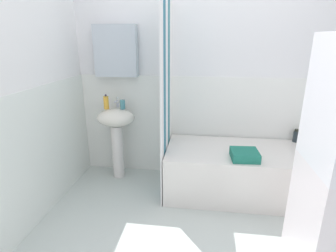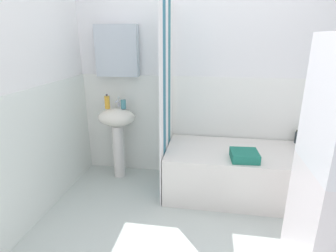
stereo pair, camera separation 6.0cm
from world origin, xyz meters
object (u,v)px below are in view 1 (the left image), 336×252
object	(u,v)px
towel_folded	(245,155)
soap_dispenser	(106,102)
lotion_bottle	(306,137)
toothbrush_cup	(123,105)
bathtub	(242,172)
body_wash_bottle	(296,136)
sink	(116,128)

from	to	relation	value
towel_folded	soap_dispenser	bearing A→B (deg)	164.87
towel_folded	lotion_bottle	bearing A→B (deg)	36.02
toothbrush_cup	towel_folded	size ratio (longest dim) A/B	0.41
lotion_bottle	towel_folded	xyz separation A→B (m)	(-0.72, -0.53, -0.03)
bathtub	lotion_bottle	bearing A→B (deg)	23.82
bathtub	body_wash_bottle	xyz separation A→B (m)	(0.60, 0.32, 0.32)
sink	lotion_bottle	bearing A→B (deg)	3.27
toothbrush_cup	towel_folded	distance (m)	1.43
bathtub	body_wash_bottle	distance (m)	0.75
sink	toothbrush_cup	bearing A→B (deg)	16.20
toothbrush_cup	bathtub	distance (m)	1.51
soap_dispenser	toothbrush_cup	distance (m)	0.19
soap_dispenser	lotion_bottle	world-z (taller)	soap_dispenser
toothbrush_cup	bathtub	size ratio (longest dim) A/B	0.06
sink	towel_folded	bearing A→B (deg)	-16.16
soap_dispenser	body_wash_bottle	world-z (taller)	soap_dispenser
toothbrush_cup	lotion_bottle	xyz separation A→B (m)	(2.04, 0.10, -0.32)
sink	bathtub	size ratio (longest dim) A/B	0.53
soap_dispenser	towel_folded	xyz separation A→B (m)	(1.50, -0.41, -0.37)
sink	bathtub	bearing A→B (deg)	-7.48
lotion_bottle	body_wash_bottle	world-z (taller)	body_wash_bottle
soap_dispenser	towel_folded	bearing A→B (deg)	-15.13
soap_dispenser	toothbrush_cup	xyz separation A→B (m)	(0.18, 0.02, -0.02)
body_wash_bottle	towel_folded	bearing A→B (deg)	-139.31
bathtub	body_wash_bottle	world-z (taller)	body_wash_bottle
sink	soap_dispenser	distance (m)	0.32
bathtub	lotion_bottle	distance (m)	0.83
toothbrush_cup	body_wash_bottle	bearing A→B (deg)	3.19
soap_dispenser	body_wash_bottle	bearing A→B (deg)	3.56
soap_dispenser	bathtub	xyz separation A→B (m)	(1.53, -0.19, -0.67)
bathtub	lotion_bottle	world-z (taller)	lotion_bottle
lotion_bottle	toothbrush_cup	bearing A→B (deg)	-177.27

